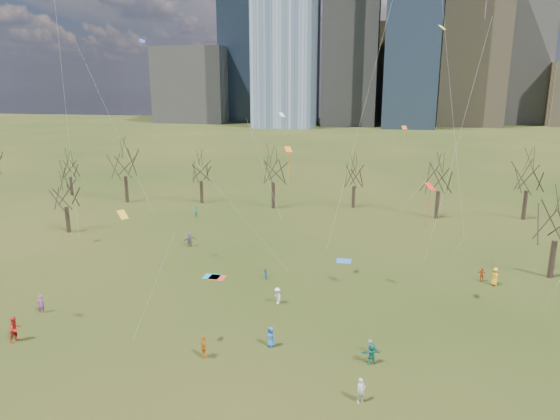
% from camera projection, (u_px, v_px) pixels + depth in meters
% --- Properties ---
extents(ground, '(500.00, 500.00, 0.00)m').
position_uv_depth(ground, '(247.00, 339.00, 37.43)').
color(ground, black).
rests_on(ground, ground).
extents(downtown_skyline, '(212.50, 78.00, 118.00)m').
position_uv_depth(downtown_skyline, '(365.00, 38.00, 228.10)').
color(downtown_skyline, slate).
rests_on(downtown_skyline, ground).
extents(bare_tree_row, '(113.04, 29.80, 9.50)m').
position_uv_depth(bare_tree_row, '(316.00, 174.00, 71.25)').
color(bare_tree_row, black).
rests_on(bare_tree_row, ground).
extents(blanket_teal, '(1.60, 1.50, 0.03)m').
position_uv_depth(blanket_teal, '(212.00, 276.00, 49.47)').
color(blanket_teal, teal).
rests_on(blanket_teal, ground).
extents(blanket_navy, '(1.60, 1.50, 0.03)m').
position_uv_depth(blanket_navy, '(344.00, 261.00, 53.81)').
color(blanket_navy, blue).
rests_on(blanket_navy, ground).
extents(blanket_crimson, '(1.60, 1.50, 0.03)m').
position_uv_depth(blanket_crimson, '(217.00, 278.00, 49.18)').
color(blanket_crimson, '#B33A23').
rests_on(blanket_crimson, ground).
extents(person_0, '(0.88, 0.74, 1.54)m').
position_uv_depth(person_0, '(271.00, 337.00, 36.11)').
color(person_0, '#2962B3').
rests_on(person_0, ground).
extents(person_1, '(0.70, 0.65, 1.60)m').
position_uv_depth(person_1, '(361.00, 390.00, 29.75)').
color(person_1, silver).
rests_on(person_1, ground).
extents(person_2, '(0.96, 1.11, 1.97)m').
position_uv_depth(person_2, '(15.00, 329.00, 36.82)').
color(person_2, red).
rests_on(person_2, ground).
extents(person_3, '(0.59, 0.71, 0.95)m').
position_uv_depth(person_3, '(370.00, 346.00, 35.48)').
color(person_3, slate).
rests_on(person_3, ground).
extents(person_4, '(0.90, 1.03, 1.67)m').
position_uv_depth(person_4, '(204.00, 347.00, 34.57)').
color(person_4, orange).
rests_on(person_4, ground).
extents(person_5, '(1.49, 0.84, 1.53)m').
position_uv_depth(person_5, '(371.00, 354.00, 33.87)').
color(person_5, '#197467').
rests_on(person_5, ground).
extents(person_7, '(0.61, 0.67, 1.55)m').
position_uv_depth(person_7, '(41.00, 304.00, 41.51)').
color(person_7, '#8E478F').
rests_on(person_7, ground).
extents(person_8, '(0.55, 0.61, 1.04)m').
position_uv_depth(person_8, '(265.00, 274.00, 48.69)').
color(person_8, '#24549C').
rests_on(person_8, ground).
extents(person_9, '(1.04, 1.08, 1.48)m').
position_uv_depth(person_9, '(277.00, 296.00, 43.20)').
color(person_9, silver).
rests_on(person_9, ground).
extents(person_10, '(0.85, 0.44, 1.39)m').
position_uv_depth(person_10, '(482.00, 275.00, 48.13)').
color(person_10, '#C6501C').
rests_on(person_10, ground).
extents(person_11, '(1.49, 1.46, 1.70)m').
position_uv_depth(person_11, '(190.00, 239.00, 58.53)').
color(person_11, slate).
rests_on(person_11, ground).
extents(person_12, '(0.80, 0.99, 1.77)m').
position_uv_depth(person_12, '(495.00, 276.00, 47.14)').
color(person_12, '#F1A41A').
rests_on(person_12, ground).
extents(person_13, '(0.72, 0.79, 1.82)m').
position_uv_depth(person_13, '(196.00, 211.00, 71.19)').
color(person_13, '#197258').
rests_on(person_13, ground).
extents(kites_airborne, '(60.80, 43.82, 29.44)m').
position_uv_depth(kites_airborne, '(302.00, 143.00, 48.93)').
color(kites_airborne, orange).
rests_on(kites_airborne, ground).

